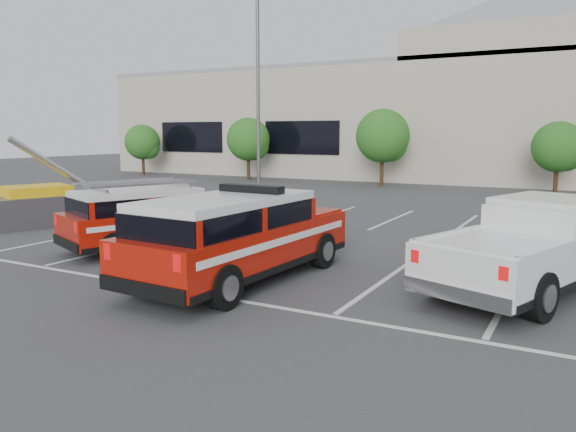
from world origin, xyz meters
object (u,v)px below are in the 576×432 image
Objects in this scene: tree_mid_left at (384,138)px; tree_far_left at (144,143)px; light_pole_left at (258,95)px; convention_building at (495,114)px; tree_left at (250,141)px; utility_rig at (34,207)px; tree_mid_right at (560,149)px; fire_chief_suv at (239,243)px; white_pickup at (538,253)px; ladder_suv at (151,222)px.

tree_far_left is at bearing -180.00° from tree_mid_left.
convention_building is at bearing 67.61° from light_pole_left.
tree_mid_left is 0.47× the size of light_pole_left.
tree_far_left is at bearing 149.29° from light_pole_left.
utility_rig is (3.66, -20.61, -2.12)m from tree_left.
tree_left is at bearing 120.88° from utility_rig.
convention_building is 13.97× the size of utility_rig.
utility_rig is (-6.34, -20.61, -2.38)m from tree_mid_left.
tree_left is at bearing 124.52° from light_pole_left.
tree_mid_right is 0.63× the size of fire_chief_suv.
tree_far_left is 0.39× the size of light_pole_left.
white_pickup is (13.84, -10.95, -4.40)m from light_pole_left.
tree_mid_left is at bearing -117.40° from convention_building.
convention_building reaches higher than tree_mid_right.
tree_left reaches higher than white_pickup.
fire_chief_suv is (-0.43, -33.40, -3.83)m from convention_building.
ladder_suv is (3.49, -11.75, -4.39)m from light_pole_left.
tree_mid_right is (4.91, -9.82, -2.22)m from convention_building.
tree_mid_left is 10.01m from tree_mid_right.
utility_rig reaches higher than white_pickup.
tree_mid_right is at bearing 72.39° from utility_rig.
light_pole_left is 1.88× the size of ladder_suv.
light_pole_left reaches higher than ladder_suv.
convention_building is 27.03m from tree_far_left.
white_pickup is at bearing 19.49° from utility_rig.
light_pole_left is 16.18m from fire_chief_suv.
tree_left is 0.91× the size of tree_mid_left.
tree_mid_left is 1.21× the size of tree_mid_right.
white_pickup is (30.75, -21.00, -1.72)m from tree_far_left.
white_pickup is (20.75, -21.00, -1.99)m from tree_left.
ladder_suv is at bearing 10.81° from utility_rig.
fire_chief_suv is at bearing -90.73° from convention_building.
fire_chief_suv is at bearing -60.19° from light_pole_left.
light_pole_left is at bearing -55.48° from tree_left.
light_pole_left is (16.91, -10.05, 2.68)m from tree_far_left.
white_pickup is at bearing -45.34° from tree_left.
tree_mid_left reaches higher than tree_left.
tree_left is 1.03× the size of utility_rig.
tree_far_left is 0.90× the size of tree_left.
tree_mid_right reaches higher than utility_rig.
tree_mid_right is (20.00, -0.00, -0.27)m from tree_left.
tree_far_left is at bearing 139.71° from fire_chief_suv.
light_pole_left is at bearing 93.72° from utility_rig.
tree_mid_right reaches higher than white_pickup.
tree_left is at bearing 0.00° from tree_far_left.
fire_chief_suv is at bearing -43.71° from tree_far_left.
white_pickup is at bearing -79.59° from convention_building.
tree_mid_left is (20.00, 0.00, 0.54)m from tree_far_left.
ladder_suv is at bearing -73.47° from light_pole_left.
tree_far_left is 24.80m from utility_rig.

